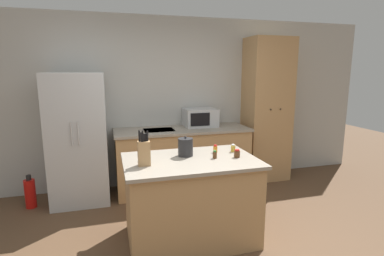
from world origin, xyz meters
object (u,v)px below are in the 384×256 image
Objects in this scene: pantry_cabinet at (267,110)px; spice_bottle_amber_oil at (215,155)px; kettle at (186,147)px; spice_bottle_green_herb at (233,148)px; refrigerator at (78,138)px; knife_block at (144,153)px; fire_extinguisher at (30,193)px; spice_bottle_short_red at (215,149)px; microwave at (200,117)px; spice_bottle_tall_dark at (237,154)px.

spice_bottle_amber_oil is at bearing -133.67° from pantry_cabinet.
kettle is (-1.73, -1.35, -0.16)m from pantry_cabinet.
kettle is (-0.55, -0.01, 0.06)m from spice_bottle_green_herb.
pantry_cabinet is at bearing 2.10° from refrigerator.
knife_block reaches higher than fire_extinguisher.
fire_extinguisher is at bearing 147.52° from kettle.
spice_bottle_amber_oil is (-0.08, -0.21, -0.00)m from spice_bottle_short_red.
knife_block reaches higher than spice_bottle_short_red.
microwave is 5.96× the size of spice_bottle_amber_oil.
spice_bottle_tall_dark is 0.19× the size of fire_extinguisher.
spice_bottle_green_herb is 2.74m from fire_extinguisher.
microwave is 5.84× the size of spice_bottle_tall_dark.
spice_bottle_green_herb is at bearing -35.47° from refrigerator.
knife_block is 0.98m from spice_bottle_tall_dark.
spice_bottle_green_herb is 0.19× the size of fire_extinguisher.
spice_bottle_short_red is at bearing 122.67° from spice_bottle_tall_dark.
spice_bottle_tall_dark is 0.98× the size of spice_bottle_green_herb.
pantry_cabinet is 27.15× the size of spice_bottle_tall_dark.
spice_bottle_tall_dark is at bearing -57.33° from spice_bottle_short_red.
spice_bottle_tall_dark reaches higher than fire_extinguisher.
refrigerator is at bearing 139.42° from spice_bottle_tall_dark.
fire_extinguisher is at bearing 154.17° from spice_bottle_green_herb.
pantry_cabinet is at bearing 46.33° from spice_bottle_amber_oil.
pantry_cabinet is 26.88× the size of spice_bottle_short_red.
knife_block reaches higher than spice_bottle_tall_dark.
pantry_cabinet is 1.14m from microwave.
pantry_cabinet reaches higher than knife_block.
microwave is at bearing 78.23° from spice_bottle_amber_oil.
refrigerator is 2.93m from pantry_cabinet.
microwave reaches higher than kettle.
spice_bottle_amber_oil is at bearing -111.50° from spice_bottle_short_red.
knife_block reaches higher than spice_bottle_amber_oil.
spice_bottle_tall_dark is at bearing 0.95° from knife_block.
microwave is 2.58m from fire_extinguisher.
spice_bottle_short_red is at bearing -136.26° from pantry_cabinet.
microwave is at bearing 56.59° from knife_block.
fire_extinguisher is (-2.09, 1.33, -0.73)m from spice_bottle_amber_oil.
microwave is 2.30× the size of kettle.
pantry_cabinet is 2.70m from knife_block.
spice_bottle_short_red and spice_bottle_green_herb have the same top height.
knife_block is at bearing -123.41° from microwave.
spice_bottle_short_red is at bearing 68.50° from spice_bottle_amber_oil.
knife_block is (-2.19, -1.57, -0.13)m from pantry_cabinet.
spice_bottle_tall_dark is 1.02× the size of spice_bottle_amber_oil.
knife_block is at bearing -45.44° from fire_extinguisher.
kettle is at bearing -32.48° from fire_extinguisher.
refrigerator is 0.94m from fire_extinguisher.
spice_bottle_amber_oil is at bearing -32.51° from fire_extinguisher.
refrigerator is 21.20× the size of spice_bottle_amber_oil.
spice_bottle_green_herb is (-0.04, -1.38, -0.14)m from microwave.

